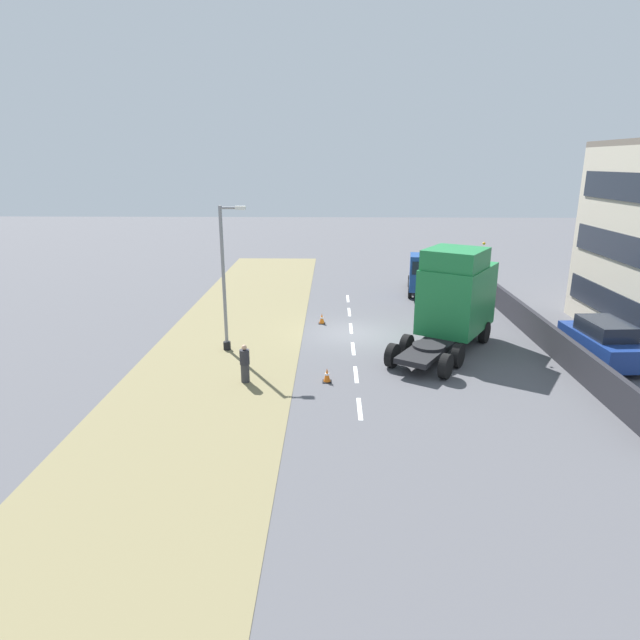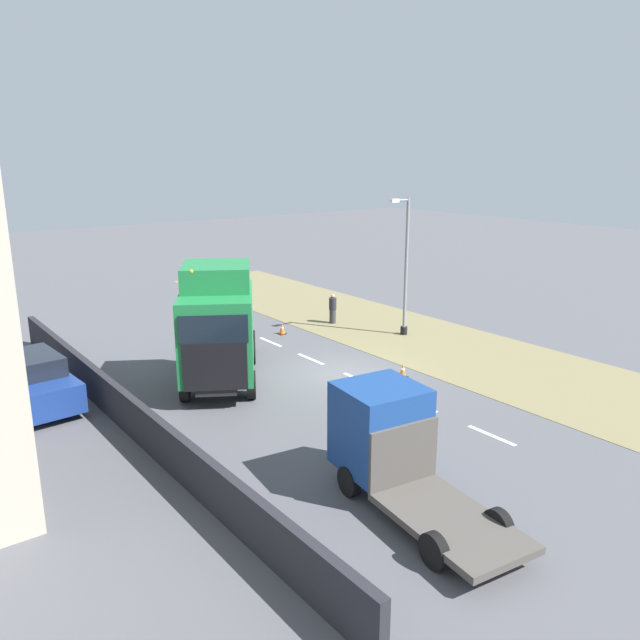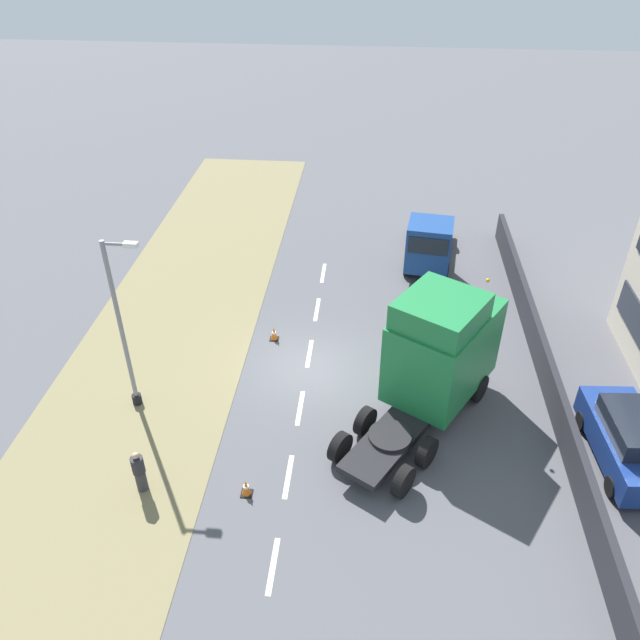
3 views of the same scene
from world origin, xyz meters
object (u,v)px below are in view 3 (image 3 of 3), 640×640
(flatbed_truck, at_px, (429,245))
(lamp_post, at_px, (125,336))
(traffic_cone_lead, at_px, (246,488))
(lorry_cab, at_px, (439,352))
(pedestrian, at_px, (139,472))
(traffic_cone_trailing, at_px, (274,334))
(parked_car, at_px, (629,440))

(flatbed_truck, distance_m, lamp_post, 15.15)
(traffic_cone_lead, bearing_deg, flatbed_truck, 66.40)
(lorry_cab, distance_m, pedestrian, 10.50)
(pedestrian, distance_m, traffic_cone_lead, 3.30)
(lamp_post, height_order, traffic_cone_trailing, lamp_post)
(flatbed_truck, distance_m, traffic_cone_lead, 15.51)
(traffic_cone_lead, relative_size, traffic_cone_trailing, 1.00)
(lorry_cab, height_order, traffic_cone_lead, lorry_cab)
(flatbed_truck, relative_size, traffic_cone_lead, 10.12)
(parked_car, height_order, traffic_cone_lead, parked_car)
(traffic_cone_lead, xyz_separation_m, traffic_cone_trailing, (-0.37, 8.04, 0.00))
(lamp_post, relative_size, traffic_cone_trailing, 11.45)
(lorry_cab, distance_m, traffic_cone_lead, 7.85)
(parked_car, relative_size, traffic_cone_lead, 7.82)
(parked_car, distance_m, pedestrian, 15.45)
(lamp_post, xyz_separation_m, pedestrian, (1.39, -3.80, -2.27))
(lamp_post, bearing_deg, parked_car, -4.19)
(parked_car, xyz_separation_m, traffic_cone_lead, (-11.97, -2.49, -0.66))
(lorry_cab, xyz_separation_m, flatbed_truck, (0.23, 9.51, -0.88))
(traffic_cone_trailing, bearing_deg, pedestrian, -109.60)
(pedestrian, relative_size, traffic_cone_trailing, 2.71)
(lamp_post, bearing_deg, pedestrian, -69.95)
(lorry_cab, bearing_deg, traffic_cone_lead, -110.59)
(lorry_cab, xyz_separation_m, traffic_cone_trailing, (-6.33, 3.38, -2.08))
(lorry_cab, distance_m, parked_car, 6.55)
(lamp_post, height_order, traffic_cone_lead, lamp_post)
(lorry_cab, distance_m, lamp_post, 10.67)
(flatbed_truck, height_order, traffic_cone_lead, flatbed_truck)
(flatbed_truck, relative_size, parked_car, 1.29)
(traffic_cone_lead, bearing_deg, lamp_post, 141.43)
(lorry_cab, bearing_deg, traffic_cone_trailing, -176.74)
(pedestrian, bearing_deg, lamp_post, 110.05)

